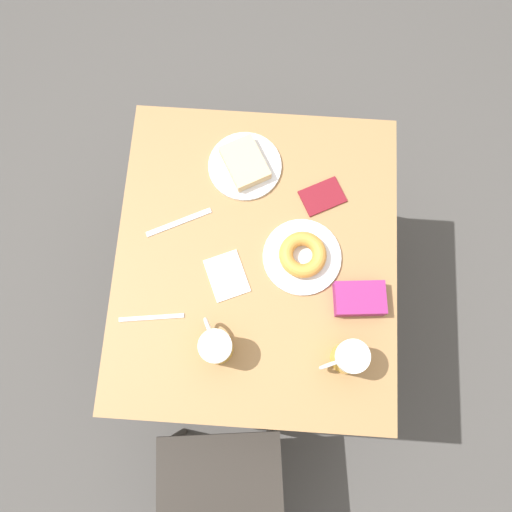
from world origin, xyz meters
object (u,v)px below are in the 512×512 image
blue_pouch (360,299)px  knife (179,222)px  passport_near_edge (322,196)px  fork (152,318)px  plate_with_donut (302,256)px  plate_with_cake (245,164)px  napkin_folded (227,276)px  beer_mug_center (216,346)px  beer_mug_left (348,358)px

blue_pouch → knife: bearing=-20.2°
knife → blue_pouch: 0.58m
passport_near_edge → fork: bearing=40.1°
plate_with_donut → knife: plate_with_donut is taller
plate_with_cake → blue_pouch: 0.53m
napkin_folded → fork: 0.25m
beer_mug_center → blue_pouch: beer_mug_center is taller
passport_near_edge → blue_pouch: size_ratio=1.01×
plate_with_donut → beer_mug_left: (-0.13, 0.29, 0.04)m
fork → blue_pouch: (-0.59, -0.09, 0.02)m
fork → beer_mug_center: bearing=159.7°
beer_mug_center → fork: beer_mug_center is taller
plate_with_cake → passport_near_edge: bearing=161.0°
knife → passport_near_edge: 0.44m
blue_pouch → plate_with_donut: bearing=-34.8°
beer_mug_left → blue_pouch: beer_mug_left is taller
plate_with_cake → plate_with_donut: plate_with_donut is taller
beer_mug_left → napkin_folded: bearing=-31.6°
fork → passport_near_edge: bearing=-139.9°
knife → napkin_folded: bearing=135.5°
beer_mug_center → fork: bearing=-20.3°
napkin_folded → knife: size_ratio=0.84×
beer_mug_center → beer_mug_left: bearing=179.0°
beer_mug_left → napkin_folded: beer_mug_left is taller
beer_mug_center → fork: (0.20, -0.07, -0.06)m
napkin_folded → knife: 0.22m
plate_with_cake → beer_mug_center: (0.04, 0.56, 0.04)m
beer_mug_left → passport_near_edge: bearing=-80.7°
beer_mug_left → blue_pouch: 0.18m
fork → blue_pouch: 0.60m
plate_with_cake → plate_with_donut: size_ratio=0.98×
beer_mug_left → beer_mug_center: bearing=-1.0°
beer_mug_center → blue_pouch: (-0.39, -0.16, -0.04)m
plate_with_donut → fork: plate_with_donut is taller
plate_with_donut → blue_pouch: plate_with_donut is taller
knife → passport_near_edge: size_ratio=1.26×
beer_mug_center → passport_near_edge: 0.55m
plate_with_donut → fork: 0.47m
beer_mug_left → fork: 0.56m
beer_mug_left → plate_with_donut: bearing=-65.2°
napkin_folded → passport_near_edge: passport_near_edge is taller
fork → blue_pouch: bearing=-171.2°
knife → blue_pouch: bearing=159.8°
plate_with_cake → beer_mug_left: bearing=119.7°
plate_with_cake → napkin_folded: bearing=85.4°
fork → napkin_folded: bearing=-146.5°
plate_with_donut → passport_near_edge: plate_with_donut is taller
beer_mug_center → napkin_folded: bearing=-92.4°
plate_with_cake → plate_with_donut: 0.33m
plate_with_cake → fork: size_ratio=1.21×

